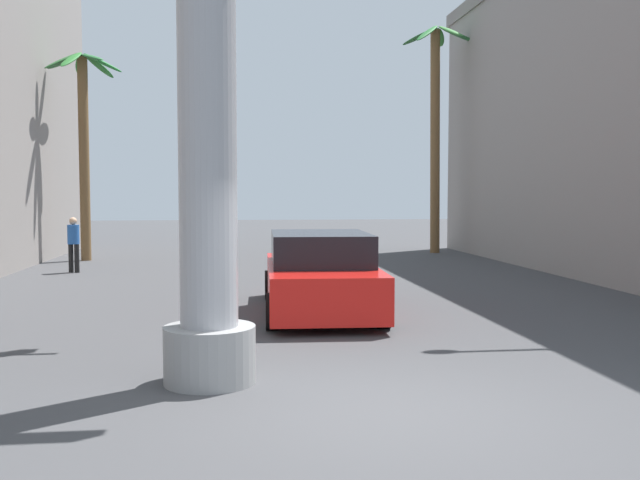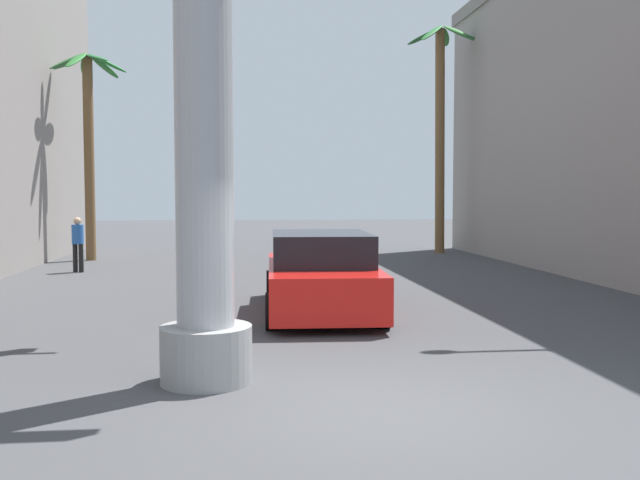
% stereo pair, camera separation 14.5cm
% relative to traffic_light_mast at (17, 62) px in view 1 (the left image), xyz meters
% --- Properties ---
extents(ground_plane, '(93.32, 93.32, 0.00)m').
position_rel_traffic_light_mast_xyz_m(ground_plane, '(5.05, 4.73, -4.49)').
color(ground_plane, '#424244').
extents(traffic_light_mast, '(5.52, 0.32, 6.38)m').
position_rel_traffic_light_mast_xyz_m(traffic_light_mast, '(0.00, 0.00, 0.00)').
color(traffic_light_mast, '#333333').
rests_on(traffic_light_mast, ground).
extents(car_lead, '(2.32, 5.13, 1.56)m').
position_rel_traffic_light_mast_xyz_m(car_lead, '(5.21, 1.21, -3.75)').
color(car_lead, black).
rests_on(car_lead, ground).
extents(palm_tree_far_left, '(2.68, 2.64, 7.18)m').
position_rel_traffic_light_mast_xyz_m(palm_tree_far_left, '(-1.50, 13.03, 0.11)').
color(palm_tree_far_left, brown).
rests_on(palm_tree_far_left, ground).
extents(palm_tree_far_right, '(2.82, 3.02, 8.83)m').
position_rel_traffic_light_mast_xyz_m(palm_tree_far_right, '(11.47, 14.64, 0.75)').
color(palm_tree_far_right, brown).
rests_on(palm_tree_far_right, ground).
extents(pedestrian_far_left, '(0.45, 0.45, 1.63)m').
position_rel_traffic_light_mast_xyz_m(pedestrian_far_left, '(-1.09, 9.12, -3.54)').
color(pedestrian_far_left, black).
rests_on(pedestrian_far_left, ground).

